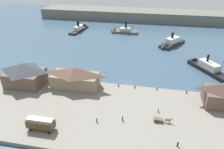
{
  "coord_description": "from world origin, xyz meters",
  "views": [
    {
      "loc": [
        8.06,
        -75.26,
        45.12
      ],
      "look_at": [
        -7.03,
        2.37,
        2.0
      ],
      "focal_mm": 33.37,
      "sensor_mm": 36.0,
      "label": 1
    }
  ],
  "objects_px": {
    "mooring_post_center_west": "(118,85)",
    "street_tram": "(41,123)",
    "horse_cart": "(162,119)",
    "mooring_post_center_east": "(187,92)",
    "mooring_post_west": "(157,89)",
    "ferry_approaching_east": "(205,67)",
    "pedestrian_near_west_shed": "(97,120)",
    "pedestrian_walking_west": "(178,144)",
    "mooring_post_east": "(135,87)",
    "ferry_shed_customs_shed": "(75,77)",
    "ferry_shed_central_terminal": "(25,74)",
    "ferry_moored_east": "(170,44)",
    "pedestrian_by_tram": "(158,110)",
    "ferry_approaching_west": "(81,28)",
    "ferry_departing_north": "(121,31)",
    "pedestrian_walking_east": "(122,119)"
  },
  "relations": [
    {
      "from": "mooring_post_center_west",
      "to": "mooring_post_east",
      "type": "relative_size",
      "value": 1.0
    },
    {
      "from": "mooring_post_west",
      "to": "ferry_approaching_east",
      "type": "height_order",
      "value": "ferry_approaching_east"
    },
    {
      "from": "ferry_shed_customs_shed",
      "to": "pedestrian_by_tram",
      "type": "height_order",
      "value": "ferry_shed_customs_shed"
    },
    {
      "from": "pedestrian_near_west_shed",
      "to": "ferry_moored_east",
      "type": "relative_size",
      "value": 0.08
    },
    {
      "from": "pedestrian_walking_west",
      "to": "ferry_departing_north",
      "type": "height_order",
      "value": "ferry_departing_north"
    },
    {
      "from": "mooring_post_west",
      "to": "ferry_approaching_east",
      "type": "xyz_separation_m",
      "value": [
        21.87,
        23.92,
        -0.0
      ]
    },
    {
      "from": "pedestrian_by_tram",
      "to": "mooring_post_center_west",
      "type": "relative_size",
      "value": 1.71
    },
    {
      "from": "ferry_departing_north",
      "to": "street_tram",
      "type": "bearing_deg",
      "value": -94.55
    },
    {
      "from": "street_tram",
      "to": "ferry_moored_east",
      "type": "xyz_separation_m",
      "value": [
        40.97,
        81.11,
        -1.96
      ]
    },
    {
      "from": "mooring_post_center_east",
      "to": "mooring_post_center_west",
      "type": "bearing_deg",
      "value": -179.98
    },
    {
      "from": "pedestrian_by_tram",
      "to": "street_tram",
      "type": "bearing_deg",
      "value": -156.49
    },
    {
      "from": "horse_cart",
      "to": "mooring_post_center_east",
      "type": "height_order",
      "value": "horse_cart"
    },
    {
      "from": "ferry_shed_customs_shed",
      "to": "pedestrian_walking_west",
      "type": "bearing_deg",
      "value": -32.45
    },
    {
      "from": "horse_cart",
      "to": "mooring_post_west",
      "type": "xyz_separation_m",
      "value": [
        -1.55,
        18.47,
        -0.48
      ]
    },
    {
      "from": "mooring_post_east",
      "to": "ferry_approaching_east",
      "type": "height_order",
      "value": "ferry_approaching_east"
    },
    {
      "from": "street_tram",
      "to": "pedestrian_walking_west",
      "type": "xyz_separation_m",
      "value": [
        39.06,
        1.0,
        -1.57
      ]
    },
    {
      "from": "mooring_post_center_east",
      "to": "ferry_departing_north",
      "type": "bearing_deg",
      "value": 116.11
    },
    {
      "from": "street_tram",
      "to": "ferry_approaching_east",
      "type": "height_order",
      "value": "ferry_approaching_east"
    },
    {
      "from": "street_tram",
      "to": "pedestrian_by_tram",
      "type": "relative_size",
      "value": 5.34
    },
    {
      "from": "ferry_shed_central_terminal",
      "to": "mooring_post_east",
      "type": "relative_size",
      "value": 16.06
    },
    {
      "from": "horse_cart",
      "to": "mooring_post_center_east",
      "type": "bearing_deg",
      "value": 62.42
    },
    {
      "from": "mooring_post_center_west",
      "to": "ferry_moored_east",
      "type": "relative_size",
      "value": 0.04
    },
    {
      "from": "ferry_departing_north",
      "to": "mooring_post_east",
      "type": "bearing_deg",
      "value": -77.24
    },
    {
      "from": "pedestrian_near_west_shed",
      "to": "pedestrian_walking_west",
      "type": "height_order",
      "value": "pedestrian_walking_west"
    },
    {
      "from": "ferry_shed_customs_shed",
      "to": "horse_cart",
      "type": "xyz_separation_m",
      "value": [
        33.3,
        -14.58,
        -3.36
      ]
    },
    {
      "from": "mooring_post_center_west",
      "to": "mooring_post_east",
      "type": "height_order",
      "value": "same"
    },
    {
      "from": "street_tram",
      "to": "pedestrian_walking_east",
      "type": "height_order",
      "value": "street_tram"
    },
    {
      "from": "ferry_moored_east",
      "to": "pedestrian_near_west_shed",
      "type": "bearing_deg",
      "value": -108.98
    },
    {
      "from": "mooring_post_center_east",
      "to": "ferry_approaching_east",
      "type": "bearing_deg",
      "value": 65.9
    },
    {
      "from": "ferry_shed_central_terminal",
      "to": "pedestrian_walking_west",
      "type": "height_order",
      "value": "ferry_shed_central_terminal"
    },
    {
      "from": "horse_cart",
      "to": "mooring_post_center_west",
      "type": "height_order",
      "value": "horse_cart"
    },
    {
      "from": "street_tram",
      "to": "ferry_moored_east",
      "type": "distance_m",
      "value": 90.89
    },
    {
      "from": "ferry_shed_customs_shed",
      "to": "pedestrian_walking_east",
      "type": "bearing_deg",
      "value": -37.54
    },
    {
      "from": "mooring_post_center_west",
      "to": "street_tram",
      "type": "bearing_deg",
      "value": -123.08
    },
    {
      "from": "ferry_moored_east",
      "to": "mooring_post_east",
      "type": "bearing_deg",
      "value": -106.89
    },
    {
      "from": "pedestrian_near_west_shed",
      "to": "pedestrian_walking_west",
      "type": "bearing_deg",
      "value": -12.42
    },
    {
      "from": "street_tram",
      "to": "pedestrian_walking_east",
      "type": "xyz_separation_m",
      "value": [
        22.96,
        8.42,
        -1.59
      ]
    },
    {
      "from": "mooring_post_center_west",
      "to": "ferry_approaching_west",
      "type": "height_order",
      "value": "ferry_approaching_west"
    },
    {
      "from": "ferry_shed_customs_shed",
      "to": "ferry_departing_north",
      "type": "bearing_deg",
      "value": 85.29
    },
    {
      "from": "ferry_shed_central_terminal",
      "to": "ferry_approaching_west",
      "type": "xyz_separation_m",
      "value": [
        -4.15,
        80.66,
        -4.62
      ]
    },
    {
      "from": "pedestrian_walking_west",
      "to": "ferry_approaching_east",
      "type": "relative_size",
      "value": 0.08
    },
    {
      "from": "ferry_shed_central_terminal",
      "to": "ferry_departing_north",
      "type": "height_order",
      "value": "ferry_shed_central_terminal"
    },
    {
      "from": "horse_cart",
      "to": "street_tram",
      "type": "bearing_deg",
      "value": -163.86
    },
    {
      "from": "ferry_shed_customs_shed",
      "to": "pedestrian_by_tram",
      "type": "relative_size",
      "value": 12.05
    },
    {
      "from": "ferry_shed_customs_shed",
      "to": "street_tram",
      "type": "height_order",
      "value": "ferry_shed_customs_shed"
    },
    {
      "from": "pedestrian_walking_east",
      "to": "mooring_post_center_west",
      "type": "xyz_separation_m",
      "value": [
        -4.56,
        19.83,
        -0.33
      ]
    },
    {
      "from": "pedestrian_by_tram",
      "to": "mooring_post_center_east",
      "type": "xyz_separation_m",
      "value": [
        10.54,
        13.48,
        -0.25
      ]
    },
    {
      "from": "pedestrian_near_west_shed",
      "to": "mooring_post_east",
      "type": "height_order",
      "value": "pedestrian_near_west_shed"
    },
    {
      "from": "pedestrian_by_tram",
      "to": "ferry_approaching_west",
      "type": "distance_m",
      "value": 105.27
    },
    {
      "from": "pedestrian_walking_west",
      "to": "horse_cart",
      "type": "bearing_deg",
      "value": 113.7
    }
  ]
}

